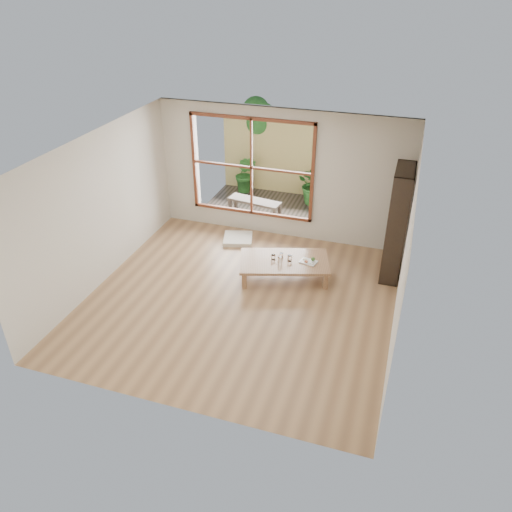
{
  "coord_description": "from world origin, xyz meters",
  "views": [
    {
      "loc": [
        2.36,
        -6.45,
        4.92
      ],
      "look_at": [
        0.1,
        0.55,
        0.55
      ],
      "focal_mm": 35.0,
      "sensor_mm": 36.0,
      "label": 1
    }
  ],
  "objects_px": {
    "low_table": "(284,262)",
    "garden_bench": "(255,203)",
    "food_tray": "(309,261)",
    "bookshelf": "(397,224)"
  },
  "relations": [
    {
      "from": "food_tray",
      "to": "low_table",
      "type": "bearing_deg",
      "value": -157.63
    },
    {
      "from": "low_table",
      "to": "garden_bench",
      "type": "distance_m",
      "value": 2.52
    },
    {
      "from": "bookshelf",
      "to": "food_tray",
      "type": "relative_size",
      "value": 6.15
    },
    {
      "from": "low_table",
      "to": "food_tray",
      "type": "bearing_deg",
      "value": -6.69
    },
    {
      "from": "low_table",
      "to": "food_tray",
      "type": "xyz_separation_m",
      "value": [
        0.43,
        0.08,
        0.06
      ]
    },
    {
      "from": "food_tray",
      "to": "garden_bench",
      "type": "relative_size",
      "value": 0.27
    },
    {
      "from": "bookshelf",
      "to": "food_tray",
      "type": "distance_m",
      "value": 1.65
    },
    {
      "from": "bookshelf",
      "to": "food_tray",
      "type": "xyz_separation_m",
      "value": [
        -1.37,
        -0.65,
        -0.64
      ]
    },
    {
      "from": "food_tray",
      "to": "bookshelf",
      "type": "bearing_deg",
      "value": 37.28
    },
    {
      "from": "low_table",
      "to": "garden_bench",
      "type": "height_order",
      "value": "garden_bench"
    }
  ]
}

